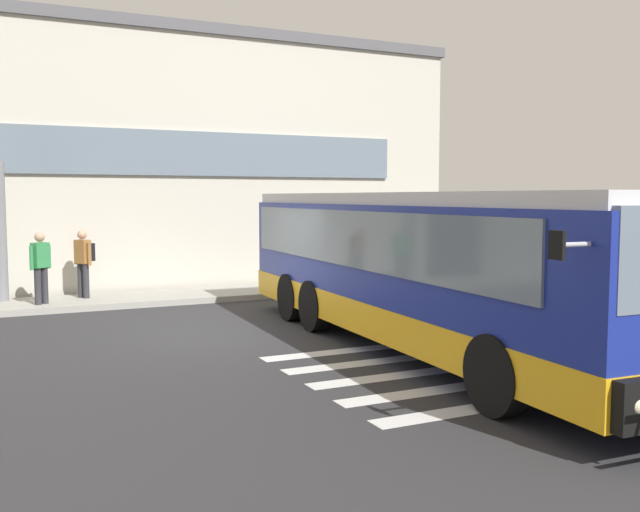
% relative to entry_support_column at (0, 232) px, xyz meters
% --- Properties ---
extents(ground_plane, '(80.00, 90.00, 0.02)m').
position_rel_entry_support_column_xyz_m(ground_plane, '(3.85, -5.40, -1.82)').
color(ground_plane, '#2B2B2D').
rests_on(ground_plane, ground).
extents(bay_paint_stripes, '(4.40, 3.96, 0.01)m').
position_rel_entry_support_column_xyz_m(bay_paint_stripes, '(5.85, -9.60, -1.80)').
color(bay_paint_stripes, silver).
rests_on(bay_paint_stripes, ground).
extents(terminal_building, '(20.03, 13.80, 7.34)m').
position_rel_entry_support_column_xyz_m(terminal_building, '(3.17, 6.16, 1.86)').
color(terminal_building, beige).
rests_on(terminal_building, ground).
extents(boarding_curb, '(22.23, 2.00, 0.15)m').
position_rel_entry_support_column_xyz_m(boarding_curb, '(3.85, -0.60, -1.73)').
color(boarding_curb, '#9E9B93').
rests_on(boarding_curb, ground).
extents(entry_support_column, '(0.28, 0.28, 3.31)m').
position_rel_entry_support_column_xyz_m(entry_support_column, '(0.00, 0.00, 0.00)').
color(entry_support_column, slate).
rests_on(entry_support_column, boarding_curb).
extents(bus_main_foreground, '(3.55, 11.41, 2.70)m').
position_rel_entry_support_column_xyz_m(bus_main_foreground, '(6.50, -8.23, -0.47)').
color(bus_main_foreground, navy).
rests_on(bus_main_foreground, ground).
extents(passenger_near_column, '(0.48, 0.41, 1.68)m').
position_rel_entry_support_column_xyz_m(passenger_near_column, '(0.80, -0.97, -0.73)').
color(passenger_near_column, '#2D2D33').
rests_on(passenger_near_column, boarding_curb).
extents(passenger_by_doorway, '(0.49, 0.52, 1.68)m').
position_rel_entry_support_column_xyz_m(passenger_by_doorway, '(1.84, -0.30, -0.69)').
color(passenger_by_doorway, '#2D2D33').
rests_on(passenger_by_doorway, boarding_curb).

